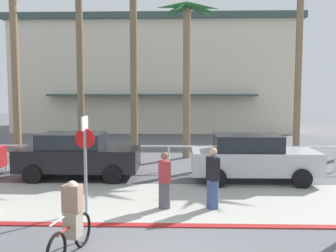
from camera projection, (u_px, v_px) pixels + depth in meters
ground_plane at (170, 164)px, 16.56m from camera, size 80.00×80.00×0.00m
sidewalk_strip at (164, 201)px, 10.79m from camera, size 44.00×4.00×0.02m
curb_paint at (161, 225)px, 8.79m from camera, size 44.00×0.24×0.03m
building_backdrop at (156, 77)px, 33.36m from camera, size 23.06×11.89×9.24m
rail_fence at (169, 150)px, 14.99m from camera, size 26.94×0.08×1.04m
stop_sign_bike_lane at (85, 150)px, 9.61m from camera, size 0.52×0.56×2.56m
palm_tree_1 at (14, 19)px, 17.86m from camera, size 3.16×3.14×9.10m
palm_tree_2 at (79, 13)px, 18.94m from camera, size 3.72×3.02×9.65m
palm_tree_3 at (134, 29)px, 18.42m from camera, size 3.11×3.43×9.01m
palm_tree_4 at (188, 38)px, 17.61m from camera, size 3.21×3.44×7.49m
palm_tree_5 at (300, 24)px, 19.51m from camera, size 2.64×3.34×9.52m
car_black_1 at (77, 155)px, 13.68m from camera, size 4.40×2.02×1.69m
car_silver_2 at (252, 158)px, 13.13m from camera, size 4.40×2.02×1.69m
cyclist_red_0 at (72, 221)px, 7.15m from camera, size 0.40×1.80×1.50m
pedestrian_0 at (164, 183)px, 10.05m from camera, size 0.39×0.45×1.57m
pedestrian_1 at (213, 181)px, 10.03m from camera, size 0.39×0.46×1.69m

